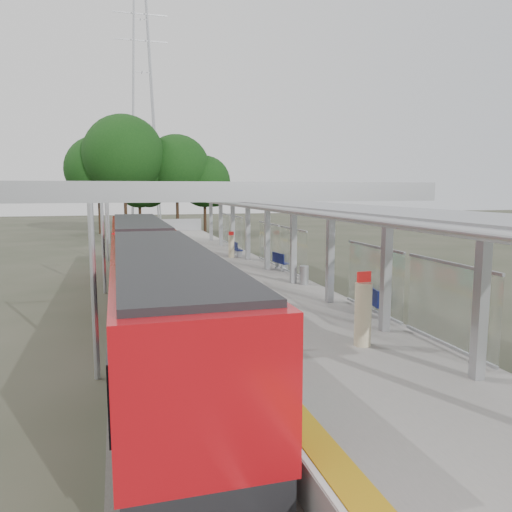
{
  "coord_description": "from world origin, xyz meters",
  "views": [
    {
      "loc": [
        -5.67,
        -6.97,
        5.21
      ],
      "look_at": [
        0.26,
        14.02,
        2.3
      ],
      "focal_mm": 35.0,
      "sensor_mm": 36.0,
      "label": 1
    }
  ],
  "objects_px": {
    "bench_near": "(374,300)",
    "info_pillar_near": "(363,314)",
    "train": "(147,269)",
    "bench_far": "(236,248)",
    "bench_mid": "(280,261)",
    "litter_bin": "(304,275)",
    "info_pillar_far": "(231,246)"
  },
  "relations": [
    {
      "from": "bench_mid",
      "to": "info_pillar_near",
      "type": "height_order",
      "value": "info_pillar_near"
    },
    {
      "from": "train",
      "to": "info_pillar_near",
      "type": "distance_m",
      "value": 9.78
    },
    {
      "from": "bench_near",
      "to": "bench_mid",
      "type": "height_order",
      "value": "bench_near"
    },
    {
      "from": "info_pillar_far",
      "to": "litter_bin",
      "type": "xyz_separation_m",
      "value": [
        1.13,
        -9.57,
        -0.29
      ]
    },
    {
      "from": "bench_mid",
      "to": "info_pillar_far",
      "type": "bearing_deg",
      "value": 96.26
    },
    {
      "from": "train",
      "to": "bench_mid",
      "type": "distance_m",
      "value": 8.48
    },
    {
      "from": "bench_far",
      "to": "bench_near",
      "type": "bearing_deg",
      "value": -87.38
    },
    {
      "from": "info_pillar_near",
      "to": "litter_bin",
      "type": "bearing_deg",
      "value": 74.2
    },
    {
      "from": "info_pillar_far",
      "to": "bench_mid",
      "type": "bearing_deg",
      "value": -74.37
    },
    {
      "from": "bench_near",
      "to": "litter_bin",
      "type": "relative_size",
      "value": 1.75
    },
    {
      "from": "train",
      "to": "bench_mid",
      "type": "xyz_separation_m",
      "value": [
        7.12,
        4.56,
        -0.58
      ]
    },
    {
      "from": "bench_near",
      "to": "train",
      "type": "bearing_deg",
      "value": 152.97
    },
    {
      "from": "bench_near",
      "to": "info_pillar_far",
      "type": "height_order",
      "value": "info_pillar_far"
    },
    {
      "from": "bench_mid",
      "to": "train",
      "type": "bearing_deg",
      "value": -155.52
    },
    {
      "from": "train",
      "to": "info_pillar_near",
      "type": "xyz_separation_m",
      "value": [
        5.18,
        -8.29,
        -0.17
      ]
    },
    {
      "from": "bench_mid",
      "to": "info_pillar_near",
      "type": "relative_size",
      "value": 0.67
    },
    {
      "from": "info_pillar_near",
      "to": "info_pillar_far",
      "type": "xyz_separation_m",
      "value": [
        0.55,
        18.24,
        -0.18
      ]
    },
    {
      "from": "bench_mid",
      "to": "litter_bin",
      "type": "height_order",
      "value": "bench_mid"
    },
    {
      "from": "bench_far",
      "to": "info_pillar_far",
      "type": "distance_m",
      "value": 0.8
    },
    {
      "from": "bench_near",
      "to": "bench_far",
      "type": "relative_size",
      "value": 1.08
    },
    {
      "from": "train",
      "to": "bench_far",
      "type": "relative_size",
      "value": 20.32
    },
    {
      "from": "bench_near",
      "to": "info_pillar_near",
      "type": "xyz_separation_m",
      "value": [
        -1.93,
        -2.87,
        0.37
      ]
    },
    {
      "from": "info_pillar_far",
      "to": "litter_bin",
      "type": "bearing_deg",
      "value": -82.09
    },
    {
      "from": "train",
      "to": "litter_bin",
      "type": "height_order",
      "value": "train"
    },
    {
      "from": "train",
      "to": "bench_near",
      "type": "distance_m",
      "value": 8.96
    },
    {
      "from": "bench_mid",
      "to": "bench_far",
      "type": "relative_size",
      "value": 1.0
    },
    {
      "from": "train",
      "to": "bench_mid",
      "type": "bearing_deg",
      "value": 32.66
    },
    {
      "from": "bench_far",
      "to": "litter_bin",
      "type": "bearing_deg",
      "value": -86.94
    },
    {
      "from": "train",
      "to": "bench_far",
      "type": "bearing_deg",
      "value": 59.64
    },
    {
      "from": "train",
      "to": "bench_near",
      "type": "xyz_separation_m",
      "value": [
        7.12,
        -5.42,
        -0.54
      ]
    },
    {
      "from": "info_pillar_near",
      "to": "bench_near",
      "type": "bearing_deg",
      "value": 51.22
    },
    {
      "from": "bench_mid",
      "to": "info_pillar_far",
      "type": "relative_size",
      "value": 0.83
    }
  ]
}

